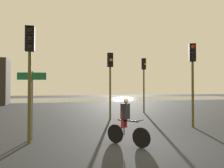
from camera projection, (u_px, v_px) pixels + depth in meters
The scene contains 8 objects.
ground_plane at pixel (142, 145), 7.46m from camera, with size 120.00×120.00×0.00m, color black.
water_strip at pixel (62, 100), 38.73m from camera, with size 80.00×16.00×0.01m, color slate.
traffic_light_near_right at pixel (193, 69), 10.99m from camera, with size 0.40×0.42×4.21m.
traffic_light_near_left at pixel (30, 61), 7.77m from camera, with size 0.34×0.35×4.17m.
traffic_light_far_right at pixel (144, 75), 17.74m from camera, with size 0.40×0.42×4.41m.
traffic_light_center at pixel (110, 73), 13.97m from camera, with size 0.35×0.36×4.23m.
direction_sign_post at pixel (32, 95), 8.37m from camera, with size 1.08×0.29×2.60m.
cyclist at pixel (126, 121), 7.46m from camera, with size 1.02×1.42×1.62m.
Camera 1 is at (-3.28, -6.83, 1.92)m, focal length 35.00 mm.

